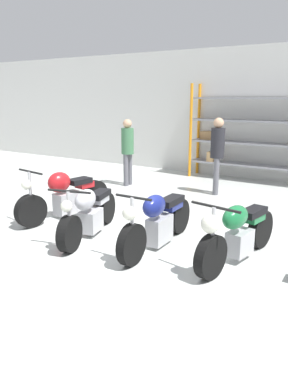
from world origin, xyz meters
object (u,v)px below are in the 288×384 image
motorcycle_silver (89,213)px  person_browsing (128,147)px  motorcycle_red (65,196)px  motorcycle_green (237,233)px  person_near_rack (217,149)px  shelving_rack (257,134)px  motorcycle_blue (158,221)px

motorcycle_silver → person_browsing: (-1.54, 3.41, 0.61)m
motorcycle_red → motorcycle_green: size_ratio=1.07×
motorcycle_red → motorcycle_silver: size_ratio=1.10×
motorcycle_red → person_near_rack: size_ratio=1.18×
motorcycle_silver → person_near_rack: (0.76, 3.76, 0.67)m
motorcycle_red → person_near_rack: person_near_rack is taller
motorcycle_silver → motorcycle_green: 2.43m
shelving_rack → motorcycle_red: (-2.23, -5.03, -0.88)m
shelving_rack → motorcycle_blue: (0.03, -5.40, -0.88)m
motorcycle_red → motorcycle_silver: 1.19m
motorcycle_red → person_browsing: bearing=-161.7°
shelving_rack → motorcycle_green: bearing=-76.8°
motorcycle_red → motorcycle_green: 3.48m
person_near_rack → person_browsing: bearing=-11.2°
person_browsing → motorcycle_blue: bearing=129.9°
motorcycle_green → motorcycle_silver: bearing=-72.5°
motorcycle_silver → motorcycle_green: bearing=82.3°
motorcycle_red → person_near_rack: bearing=159.3°
person_near_rack → motorcycle_blue: bearing=77.2°
motorcycle_blue → motorcycle_green: 1.21m
motorcycle_blue → motorcycle_green: (1.21, 0.11, 0.01)m
motorcycle_blue → motorcycle_green: bearing=94.6°
person_near_rack → motorcycle_silver: bearing=58.7°
person_browsing → person_near_rack: size_ratio=0.95×
motorcycle_blue → person_browsing: (-2.75, 3.24, 0.59)m
shelving_rack → motorcycle_blue: bearing=-89.6°
motorcycle_red → motorcycle_green: motorcycle_red is taller
person_browsing → motorcycle_silver: bearing=113.8°
shelving_rack → person_browsing: shelving_rack is taller
motorcycle_green → person_near_rack: 3.90m
motorcycle_blue → motorcycle_green: size_ratio=1.05×
motorcycle_blue → shelving_rack: bearing=179.7°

